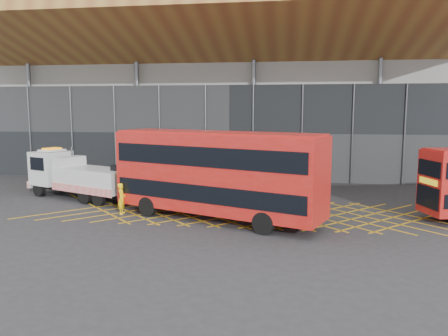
# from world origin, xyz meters

# --- Properties ---
(ground_plane) EXTENTS (120.00, 120.00, 0.00)m
(ground_plane) POSITION_xyz_m (0.00, 0.00, 0.00)
(ground_plane) COLOR #29292B
(road_markings) EXTENTS (26.36, 7.16, 0.01)m
(road_markings) POSITION_xyz_m (4.80, 0.00, 0.01)
(road_markings) COLOR gold
(road_markings) RESTS_ON ground_plane
(construction_building) EXTENTS (55.00, 23.97, 18.00)m
(construction_building) POSITION_xyz_m (1.92, 18.40, 8.98)
(construction_building) COLOR gray
(construction_building) RESTS_ON ground_plane
(recovery_truck) EXTENTS (9.40, 5.37, 3.38)m
(recovery_truck) POSITION_xyz_m (-7.17, 2.38, 1.56)
(recovery_truck) COLOR black
(recovery_truck) RESTS_ON ground_plane
(bus_towed) EXTENTS (11.99, 6.95, 4.83)m
(bus_towed) POSITION_xyz_m (3.05, -1.99, 2.68)
(bus_towed) COLOR #AD140F
(bus_towed) RESTS_ON ground_plane
(worker) EXTENTS (0.49, 0.69, 1.80)m
(worker) POSITION_xyz_m (-2.55, -1.41, 0.90)
(worker) COLOR yellow
(worker) RESTS_ON ground_plane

